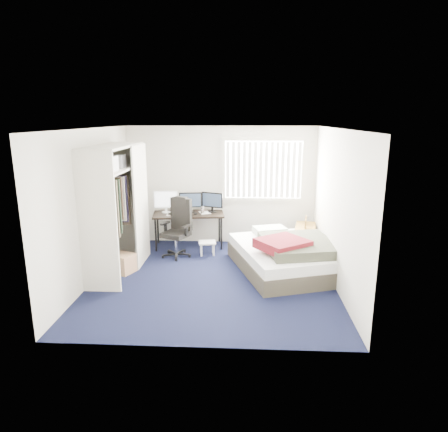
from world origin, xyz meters
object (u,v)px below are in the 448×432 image
object	(u,v)px
desk	(189,211)
nightstand	(305,229)
bed	(286,255)
office_chair	(178,234)

from	to	relation	value
desk	nightstand	size ratio (longest dim) A/B	1.82
nightstand	bed	xyz separation A→B (m)	(-0.48, -1.03, -0.19)
nightstand	bed	bearing A→B (deg)	-114.74
nightstand	bed	distance (m)	1.15
desk	office_chair	size ratio (longest dim) A/B	1.33
office_chair	desk	bearing A→B (deg)	77.91
bed	nightstand	bearing A→B (deg)	65.26
desk	office_chair	world-z (taller)	desk
office_chair	nightstand	size ratio (longest dim) A/B	1.37
desk	office_chair	xyz separation A→B (m)	(-0.13, -0.61, -0.31)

